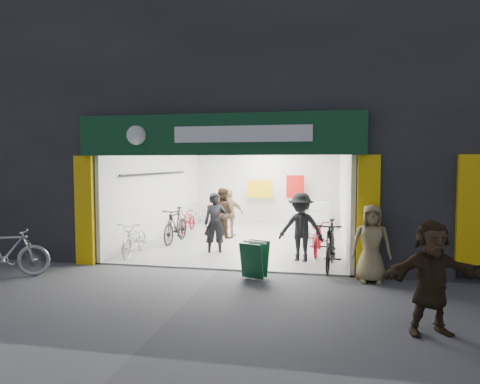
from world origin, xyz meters
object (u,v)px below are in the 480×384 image
(parked_bike, at_px, (6,253))
(bike_left_front, at_px, (135,239))
(bike_right_front, at_px, (330,245))
(sandwich_board, at_px, (255,259))
(pedestrian_near, at_px, (371,243))

(parked_bike, bearing_deg, bike_left_front, -56.02)
(bike_right_front, xyz_separation_m, sandwich_board, (-1.57, -1.10, -0.15))
(bike_left_front, height_order, bike_right_front, bike_right_front)
(bike_left_front, relative_size, pedestrian_near, 1.08)
(bike_right_front, xyz_separation_m, pedestrian_near, (0.80, -0.90, 0.23))
(bike_right_front, relative_size, parked_bike, 1.07)
(pedestrian_near, bearing_deg, sandwich_board, -175.49)
(pedestrian_near, bearing_deg, bike_left_front, 166.37)
(bike_right_front, relative_size, pedestrian_near, 1.18)
(bike_right_front, distance_m, parked_bike, 7.06)
(parked_bike, relative_size, sandwich_board, 2.30)
(sandwich_board, bearing_deg, bike_left_front, 171.83)
(bike_left_front, height_order, parked_bike, parked_bike)
(bike_left_front, height_order, sandwich_board, bike_left_front)
(pedestrian_near, relative_size, sandwich_board, 2.08)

